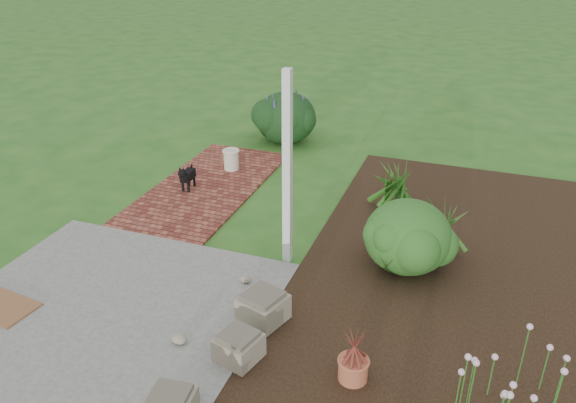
% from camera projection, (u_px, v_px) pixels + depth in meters
% --- Properties ---
extents(ground, '(80.00, 80.00, 0.00)m').
position_uv_depth(ground, '(263.00, 260.00, 7.30)').
color(ground, '#255B1D').
rests_on(ground, ground).
extents(concrete_patio, '(3.50, 3.50, 0.04)m').
position_uv_depth(concrete_patio, '(99.00, 318.00, 6.20)').
color(concrete_patio, slate).
rests_on(concrete_patio, ground).
extents(brick_path, '(1.60, 3.50, 0.04)m').
position_uv_depth(brick_path, '(208.00, 186.00, 9.28)').
color(brick_path, maroon).
rests_on(brick_path, ground).
extents(garden_bed, '(4.00, 7.00, 0.03)m').
position_uv_depth(garden_bed, '(465.00, 276.00, 6.95)').
color(garden_bed, black).
rests_on(garden_bed, ground).
extents(veranda_post, '(0.10, 0.10, 2.50)m').
position_uv_depth(veranda_post, '(287.00, 172.00, 6.73)').
color(veranda_post, white).
rests_on(veranda_post, ground).
extents(stone_trough_mid, '(0.48, 0.48, 0.26)m').
position_uv_depth(stone_trough_mid, '(239.00, 348.00, 5.56)').
color(stone_trough_mid, '#746458').
rests_on(stone_trough_mid, concrete_patio).
extents(stone_trough_far, '(0.56, 0.56, 0.29)m').
position_uv_depth(stone_trough_far, '(263.00, 308.00, 6.09)').
color(stone_trough_far, gray).
rests_on(stone_trough_far, concrete_patio).
extents(coir_doormat, '(0.82, 0.58, 0.02)m').
position_uv_depth(coir_doormat, '(2.00, 307.00, 6.34)').
color(coir_doormat, brown).
rests_on(coir_doormat, concrete_patio).
extents(black_dog, '(0.17, 0.48, 0.41)m').
position_uv_depth(black_dog, '(187.00, 175.00, 9.01)').
color(black_dog, black).
rests_on(black_dog, brick_path).
extents(cream_ceramic_urn, '(0.27, 0.27, 0.35)m').
position_uv_depth(cream_ceramic_urn, '(231.00, 160.00, 9.80)').
color(cream_ceramic_urn, beige).
rests_on(cream_ceramic_urn, brick_path).
extents(evergreen_shrub, '(1.27, 1.27, 0.92)m').
position_uv_depth(evergreen_shrub, '(408.00, 235.00, 6.91)').
color(evergreen_shrub, '#1B4010').
rests_on(evergreen_shrub, garden_bed).
extents(agapanthus_clump_back, '(1.28, 1.28, 0.87)m').
position_uv_depth(agapanthus_clump_back, '(440.00, 223.00, 7.22)').
color(agapanthus_clump_back, '#184013').
rests_on(agapanthus_clump_back, garden_bed).
extents(agapanthus_clump_front, '(1.12, 1.12, 0.89)m').
position_uv_depth(agapanthus_clump_front, '(394.00, 183.00, 8.32)').
color(agapanthus_clump_front, '#12430C').
rests_on(agapanthus_clump_front, garden_bed).
extents(pink_flower_patch, '(1.10, 1.10, 0.69)m').
position_uv_depth(pink_flower_patch, '(501.00, 385.00, 4.84)').
color(pink_flower_patch, '#113D0F').
rests_on(pink_flower_patch, garden_bed).
extents(terracotta_pot_bronze, '(0.33, 0.33, 0.23)m').
position_uv_depth(terracotta_pot_bronze, '(353.00, 369.00, 5.32)').
color(terracotta_pot_bronze, '#B25B3C').
rests_on(terracotta_pot_bronze, garden_bed).
extents(purple_flowering_bush, '(1.20, 1.20, 1.01)m').
position_uv_depth(purple_flowering_bush, '(286.00, 116.00, 11.03)').
color(purple_flowering_bush, black).
rests_on(purple_flowering_bush, ground).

